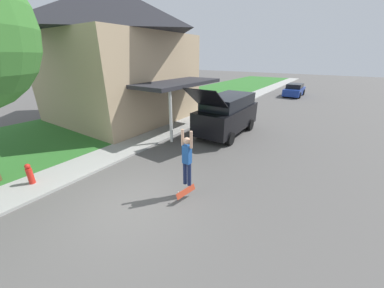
{
  "coord_description": "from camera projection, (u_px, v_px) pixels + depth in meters",
  "views": [
    {
      "loc": [
        4.73,
        -3.45,
        4.37
      ],
      "look_at": [
        0.3,
        3.05,
        1.11
      ],
      "focal_mm": 20.0,
      "sensor_mm": 36.0,
      "label": 1
    }
  ],
  "objects": [
    {
      "name": "skateboarder",
      "position": [
        187.0,
        158.0,
        6.72
      ],
      "size": [
        0.41,
        0.22,
        1.89
      ],
      "color": "#192347",
      "rests_on": "ground_plane"
    },
    {
      "name": "ground_plane",
      "position": [
        130.0,
        205.0,
        6.77
      ],
      "size": [
        120.0,
        120.0,
        0.0
      ],
      "primitive_type": "plane",
      "color": "#54514F"
    },
    {
      "name": "fire_hydrant",
      "position": [
        30.0,
        174.0,
        7.6
      ],
      "size": [
        0.2,
        0.2,
        0.78
      ],
      "color": "red",
      "rests_on": "sidewalk"
    },
    {
      "name": "car_down_street",
      "position": [
        294.0,
        90.0,
        24.78
      ],
      "size": [
        1.88,
        4.2,
        1.4
      ],
      "color": "navy",
      "rests_on": "ground_plane"
    },
    {
      "name": "sidewalk",
      "position": [
        167.0,
        131.0,
        13.2
      ],
      "size": [
        1.8,
        80.0,
        0.1
      ],
      "color": "#9E9E99",
      "rests_on": "ground_plane"
    },
    {
      "name": "house",
      "position": [
        117.0,
        54.0,
        14.67
      ],
      "size": [
        11.01,
        8.98,
        8.41
      ],
      "color": "tan",
      "rests_on": "lawn"
    },
    {
      "name": "suv_parked",
      "position": [
        227.0,
        113.0,
        12.48
      ],
      "size": [
        2.14,
        5.52,
        3.01
      ],
      "color": "black",
      "rests_on": "ground_plane"
    },
    {
      "name": "lawn",
      "position": [
        120.0,
        120.0,
        15.49
      ],
      "size": [
        10.0,
        80.0,
        0.08
      ],
      "color": "#2D6B28",
      "rests_on": "ground_plane"
    },
    {
      "name": "skateboard",
      "position": [
        186.0,
        192.0,
        6.89
      ],
      "size": [
        0.27,
        0.75,
        0.27
      ],
      "color": "#B73D23",
      "rests_on": "ground_plane"
    }
  ]
}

